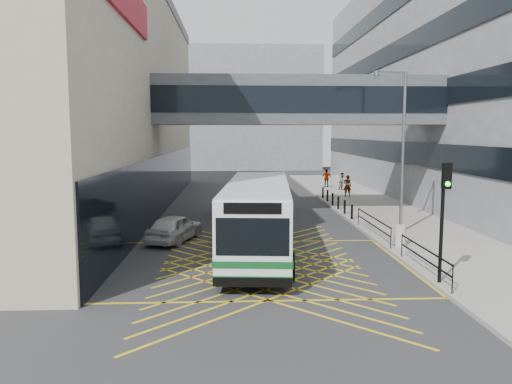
{
  "coord_description": "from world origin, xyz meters",
  "views": [
    {
      "loc": [
        -1.14,
        -20.28,
        5.5
      ],
      "look_at": [
        0.0,
        4.0,
        2.6
      ],
      "focal_mm": 35.0,
      "sensor_mm": 36.0,
      "label": 1
    }
  ],
  "objects": [
    {
      "name": "pedestrian_b",
      "position": [
        9.15,
        25.81,
        0.96
      ],
      "size": [
        0.9,
        0.84,
        1.61
      ],
      "primitive_type": "imported",
      "rotation": [
        0.0,
        0.0,
        0.66
      ],
      "color": "gray",
      "rests_on": "pavement"
    },
    {
      "name": "ground",
      "position": [
        0.0,
        0.0,
        0.0
      ],
      "size": [
        120.0,
        120.0,
        0.0
      ],
      "primitive_type": "plane",
      "color": "#333335"
    },
    {
      "name": "box_junction",
      "position": [
        0.0,
        0.0,
        0.0
      ],
      "size": [
        12.0,
        9.0,
        0.01
      ],
      "color": "gold",
      "rests_on": "ground"
    },
    {
      "name": "car_silver",
      "position": [
        1.53,
        16.39,
        0.66
      ],
      "size": [
        2.9,
        4.6,
        1.33
      ],
      "primitive_type": "imported",
      "rotation": [
        0.0,
        0.0,
        3.42
      ],
      "color": "gray",
      "rests_on": "ground"
    },
    {
      "name": "pedestrian_c",
      "position": [
        8.1,
        28.2,
        1.03
      ],
      "size": [
        1.08,
        0.6,
        1.74
      ],
      "primitive_type": "imported",
      "rotation": [
        0.0,
        0.0,
        3.03
      ],
      "color": "gray",
      "rests_on": "pavement"
    },
    {
      "name": "pavement",
      "position": [
        9.0,
        15.0,
        0.08
      ],
      "size": [
        6.0,
        54.0,
        0.16
      ],
      "primitive_type": "cube",
      "color": "gray",
      "rests_on": "ground"
    },
    {
      "name": "bus",
      "position": [
        -0.01,
        1.83,
        1.77
      ],
      "size": [
        3.68,
        11.98,
        3.31
      ],
      "rotation": [
        0.0,
        0.0,
        -0.08
      ],
      "color": "silver",
      "rests_on": "ground"
    },
    {
      "name": "skybridge",
      "position": [
        3.0,
        12.0,
        7.5
      ],
      "size": [
        20.0,
        4.1,
        3.0
      ],
      "color": "#4A4F54",
      "rests_on": "ground"
    },
    {
      "name": "bollards",
      "position": [
        6.25,
        15.0,
        0.61
      ],
      "size": [
        0.14,
        10.14,
        0.9
      ],
      "color": "black",
      "rests_on": "pavement"
    },
    {
      "name": "pedestrian_a",
      "position": [
        8.46,
        20.85,
        1.07
      ],
      "size": [
        0.75,
        0.56,
        1.81
      ],
      "primitive_type": "imported",
      "rotation": [
        0.0,
        0.0,
        3.08
      ],
      "color": "gray",
      "rests_on": "pavement"
    },
    {
      "name": "building_far",
      "position": [
        -2.0,
        60.0,
        9.0
      ],
      "size": [
        28.0,
        16.0,
        18.0
      ],
      "primitive_type": "cube",
      "color": "gray",
      "rests_on": "ground"
    },
    {
      "name": "kerb_railings",
      "position": [
        6.15,
        1.78,
        0.88
      ],
      "size": [
        0.05,
        12.54,
        1.0
      ],
      "color": "black",
      "rests_on": "pavement"
    },
    {
      "name": "car_white",
      "position": [
        -4.1,
        4.79,
        0.71
      ],
      "size": [
        3.15,
        4.81,
        1.42
      ],
      "primitive_type": "imported",
      "rotation": [
        0.0,
        0.0,
        2.82
      ],
      "color": "silver",
      "rests_on": "ground"
    },
    {
      "name": "traffic_light",
      "position": [
        6.25,
        -3.35,
        2.96
      ],
      "size": [
        0.3,
        0.49,
        4.31
      ],
      "rotation": [
        0.0,
        0.0,
        0.0
      ],
      "color": "black",
      "rests_on": "pavement"
    },
    {
      "name": "street_lamp",
      "position": [
        7.68,
        5.7,
        4.99
      ],
      "size": [
        1.92,
        0.66,
        8.48
      ],
      "rotation": [
        0.0,
        0.0,
        0.23
      ],
      "color": "slate",
      "rests_on": "pavement"
    },
    {
      "name": "litter_bin",
      "position": [
        6.77,
        2.59,
        0.65
      ],
      "size": [
        0.56,
        0.56,
        0.98
      ],
      "primitive_type": "cylinder",
      "color": "#ADA89E",
      "rests_on": "pavement"
    },
    {
      "name": "car_dark",
      "position": [
        -1.25,
        12.46,
        0.64
      ],
      "size": [
        3.12,
        4.42,
        1.29
      ],
      "primitive_type": "imported",
      "rotation": [
        0.0,
        0.0,
        3.55
      ],
      "color": "black",
      "rests_on": "ground"
    }
  ]
}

